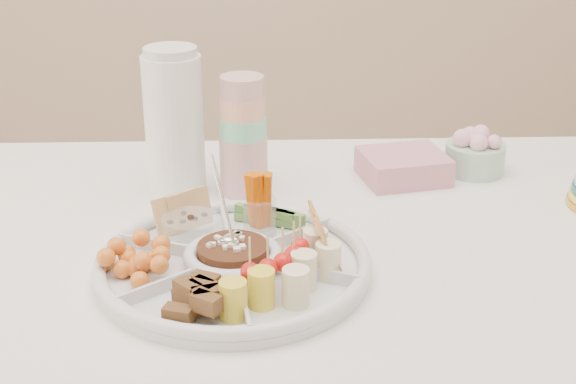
{
  "coord_description": "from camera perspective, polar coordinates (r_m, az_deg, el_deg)",
  "views": [
    {
      "loc": [
        -0.04,
        -1.04,
        1.31
      ],
      "look_at": [
        -0.0,
        0.05,
        0.84
      ],
      "focal_mm": 50.0,
      "sensor_mm": 36.0,
      "label": 1
    }
  ],
  "objects": [
    {
      "name": "party_tray",
      "position": [
        1.12,
        -3.92,
        -4.86
      ],
      "size": [
        0.5,
        0.5,
        0.04
      ],
      "primitive_type": "cylinder",
      "rotation": [
        0.0,
        0.0,
        -0.39
      ],
      "color": "silver",
      "rests_on": "dining_table"
    },
    {
      "name": "bean_dip",
      "position": [
        1.12,
        -3.93,
        -4.52
      ],
      "size": [
        0.13,
        0.13,
        0.04
      ],
      "primitive_type": "cylinder",
      "rotation": [
        0.0,
        0.0,
        -0.39
      ],
      "color": "#5A2F16",
      "rests_on": "party_tray"
    },
    {
      "name": "tortillas",
      "position": [
        1.13,
        2.61,
        -3.37
      ],
      "size": [
        0.13,
        0.13,
        0.06
      ],
      "primitive_type": null,
      "rotation": [
        0.0,
        0.0,
        -0.39
      ],
      "color": "#9B7744",
      "rests_on": "party_tray"
    },
    {
      "name": "carrot_cucumber",
      "position": [
        1.21,
        -1.5,
        -0.41
      ],
      "size": [
        0.13,
        0.13,
        0.09
      ],
      "primitive_type": null,
      "rotation": [
        0.0,
        0.0,
        -0.39
      ],
      "color": "#D25A02",
      "rests_on": "party_tray"
    },
    {
      "name": "pita_raisins",
      "position": [
        1.21,
        -7.58,
        -1.69
      ],
      "size": [
        0.16,
        0.16,
        0.07
      ],
      "primitive_type": null,
      "rotation": [
        0.0,
        0.0,
        -0.39
      ],
      "color": "#E7A771",
      "rests_on": "party_tray"
    },
    {
      "name": "cherries",
      "position": [
        1.12,
        -10.61,
        -4.71
      ],
      "size": [
        0.15,
        0.15,
        0.05
      ],
      "primitive_type": null,
      "rotation": [
        0.0,
        0.0,
        -0.39
      ],
      "color": "orange",
      "rests_on": "party_tray"
    },
    {
      "name": "granola_chunks",
      "position": [
        1.02,
        -6.92,
        -7.42
      ],
      "size": [
        0.12,
        0.12,
        0.04
      ],
      "primitive_type": null,
      "rotation": [
        0.0,
        0.0,
        -0.39
      ],
      "color": "brown",
      "rests_on": "party_tray"
    },
    {
      "name": "banana_tomato",
      "position": [
        1.02,
        0.38,
        -5.72
      ],
      "size": [
        0.15,
        0.15,
        0.09
      ],
      "primitive_type": null,
      "rotation": [
        0.0,
        0.0,
        -0.39
      ],
      "color": "#FFFA88",
      "rests_on": "party_tray"
    },
    {
      "name": "cup_stack",
      "position": [
        1.36,
        -3.22,
        4.43
      ],
      "size": [
        0.09,
        0.09,
        0.23
      ],
      "primitive_type": "cylinder",
      "rotation": [
        0.0,
        0.0,
        -0.16
      ],
      "color": "beige",
      "rests_on": "dining_table"
    },
    {
      "name": "thermos",
      "position": [
        1.37,
        -8.1,
        5.07
      ],
      "size": [
        0.1,
        0.1,
        0.26
      ],
      "primitive_type": "cylinder",
      "rotation": [
        0.0,
        0.0,
        0.01
      ],
      "color": "white",
      "rests_on": "dining_table"
    },
    {
      "name": "flower_bowl",
      "position": [
        1.51,
        13.18,
        2.84
      ],
      "size": [
        0.11,
        0.11,
        0.08
      ],
      "primitive_type": "cylinder",
      "rotation": [
        0.0,
        0.0,
        -0.04
      ],
      "color": "#ABE5C5",
      "rests_on": "dining_table"
    },
    {
      "name": "napkin_stack",
      "position": [
        1.46,
        8.2,
        1.81
      ],
      "size": [
        0.17,
        0.15,
        0.05
      ],
      "primitive_type": "cube",
      "rotation": [
        0.0,
        0.0,
        0.21
      ],
      "color": "#D18896",
      "rests_on": "dining_table"
    }
  ]
}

